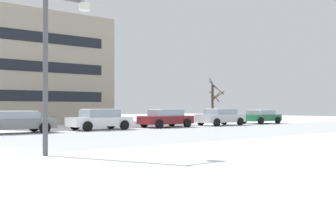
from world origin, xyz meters
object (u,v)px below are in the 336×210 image
parked_car_gray (15,122)px  parked_car_green (261,116)px  street_lamp (54,55)px  parked_car_white (100,119)px  parked_car_maroon (166,118)px  parked_car_silver (221,117)px

parked_car_gray → parked_car_green: parked_car_gray is taller
street_lamp → parked_car_gray: (1.85, 11.31, -2.50)m
parked_car_white → parked_car_gray: bearing=-178.9°
street_lamp → parked_car_maroon: 17.44m
parked_car_gray → parked_car_white: size_ratio=1.05×
parked_car_gray → parked_car_white: bearing=1.1°
parked_car_gray → parked_car_silver: (16.63, -0.16, 0.05)m
parked_car_white → parked_car_maroon: 5.54m
street_lamp → parked_car_green: 26.72m
street_lamp → parked_car_silver: street_lamp is taller
street_lamp → parked_car_green: bearing=25.4°
parked_car_silver → parked_car_white: bearing=178.6°
parked_car_gray → parked_car_white: parked_car_white is taller
street_lamp → parked_car_gray: size_ratio=1.15×
street_lamp → parked_car_green: (24.03, 11.42, -2.51)m
parked_car_maroon → parked_car_silver: 5.55m
parked_car_white → parked_car_silver: size_ratio=0.97×
parked_car_gray → parked_car_maroon: (11.09, 0.11, 0.03)m
parked_car_maroon → parked_car_green: 11.09m
parked_car_white → parked_car_green: (16.63, 0.01, -0.04)m
parked_car_gray → parked_car_white: 5.54m
parked_car_white → parked_car_green: size_ratio=1.08×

